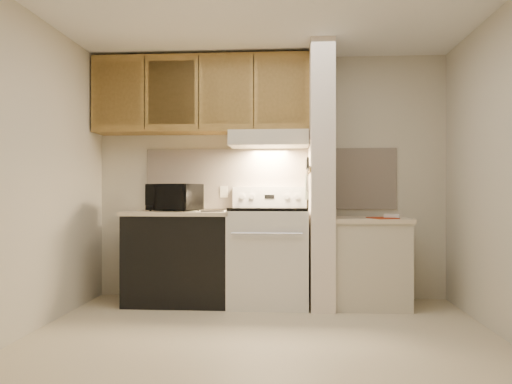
{
  "coord_description": "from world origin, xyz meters",
  "views": [
    {
      "loc": [
        0.21,
        -3.7,
        1.09
      ],
      "look_at": [
        -0.09,
        0.75,
        1.1
      ],
      "focal_mm": 35.0,
      "sensor_mm": 36.0,
      "label": 1
    }
  ],
  "objects": [
    {
      "name": "floor",
      "position": [
        0.0,
        0.0,
        0.0
      ],
      "size": [
        3.6,
        3.6,
        0.0
      ],
      "primitive_type": "plane",
      "color": "beige",
      "rests_on": "ground"
    },
    {
      "name": "wall_right",
      "position": [
        1.8,
        0.0,
        1.25
      ],
      "size": [
        0.02,
        3.0,
        2.5
      ],
      "primitive_type": "cube",
      "color": "beige",
      "rests_on": "floor"
    },
    {
      "name": "range_knob_right_inner",
      "position": [
        0.18,
        1.4,
        1.05
      ],
      "size": [
        0.05,
        0.02,
        0.05
      ],
      "primitive_type": "cylinder",
      "rotation": [
        1.57,
        0.0,
        0.0
      ],
      "color": "silver",
      "rests_on": "range_backguard"
    },
    {
      "name": "knife_blade_b",
      "position": [
        0.38,
        1.01,
        1.21
      ],
      "size": [
        0.01,
        0.04,
        0.18
      ],
      "primitive_type": "cube",
      "color": "silver",
      "rests_on": "knife_strip"
    },
    {
      "name": "range_body",
      "position": [
        0.0,
        1.16,
        0.46
      ],
      "size": [
        0.76,
        0.65,
        0.92
      ],
      "primitive_type": "cube",
      "color": "silver",
      "rests_on": "floor"
    },
    {
      "name": "microwave",
      "position": [
        -0.93,
        1.15,
        1.04
      ],
      "size": [
        0.57,
        0.48,
        0.27
      ],
      "primitive_type": "imported",
      "rotation": [
        0.0,
        0.0,
        -0.37
      ],
      "color": "black",
      "rests_on": "left_countertop"
    },
    {
      "name": "hood_lip",
      "position": [
        0.0,
        1.07,
        1.58
      ],
      "size": [
        0.78,
        0.04,
        0.06
      ],
      "primitive_type": "cube",
      "color": "beige",
      "rests_on": "range_hood"
    },
    {
      "name": "knife_handle_d",
      "position": [
        0.38,
        1.17,
        1.37
      ],
      "size": [
        0.02,
        0.02,
        0.1
      ],
      "primitive_type": "cylinder",
      "color": "black",
      "rests_on": "knife_strip"
    },
    {
      "name": "outlet",
      "position": [
        -0.48,
        1.48,
        1.1
      ],
      "size": [
        0.08,
        0.01,
        0.12
      ],
      "primitive_type": "cube",
      "color": "beige",
      "rests_on": "backsplash"
    },
    {
      "name": "range_knob_left_inner",
      "position": [
        -0.18,
        1.4,
        1.05
      ],
      "size": [
        0.05,
        0.02,
        0.05
      ],
      "primitive_type": "cylinder",
      "rotation": [
        1.57,
        0.0,
        0.0
      ],
      "color": "silver",
      "rests_on": "range_backguard"
    },
    {
      "name": "cab_gap_c",
      "position": [
        -0.14,
        1.16,
        2.08
      ],
      "size": [
        0.01,
        0.01,
        0.73
      ],
      "primitive_type": "cube",
      "color": "black",
      "rests_on": "upper_cabinets"
    },
    {
      "name": "partition_pillar",
      "position": [
        0.51,
        1.15,
        1.25
      ],
      "size": [
        0.22,
        0.7,
        2.5
      ],
      "primitive_type": "cube",
      "color": "#F1DFCF",
      "rests_on": "floor"
    },
    {
      "name": "wall_back",
      "position": [
        0.0,
        1.5,
        1.25
      ],
      "size": [
        3.6,
        2.5,
        0.02
      ],
      "primitive_type": "cube",
      "rotation": [
        1.57,
        0.0,
        0.0
      ],
      "color": "beige",
      "rests_on": "floor"
    },
    {
      "name": "knife_blade_a",
      "position": [
        0.38,
        0.94,
        1.22
      ],
      "size": [
        0.01,
        0.03,
        0.16
      ],
      "primitive_type": "cube",
      "color": "silver",
      "rests_on": "knife_strip"
    },
    {
      "name": "cooktop",
      "position": [
        0.0,
        1.16,
        0.94
      ],
      "size": [
        0.74,
        0.64,
        0.03
      ],
      "primitive_type": "cube",
      "color": "black",
      "rests_on": "range_body"
    },
    {
      "name": "cab_door_a",
      "position": [
        -1.51,
        1.17,
        2.08
      ],
      "size": [
        0.46,
        0.01,
        0.63
      ],
      "primitive_type": "cube",
      "color": "olive",
      "rests_on": "upper_cabinets"
    },
    {
      "name": "left_countertop",
      "position": [
        -0.88,
        1.17,
        0.89
      ],
      "size": [
        1.04,
        0.67,
        0.04
      ],
      "primitive_type": "cube",
      "color": "beige",
      "rests_on": "dishwasher_front"
    },
    {
      "name": "knife_blade_d",
      "position": [
        0.38,
        1.17,
        1.22
      ],
      "size": [
        0.01,
        0.04,
        0.16
      ],
      "primitive_type": "cube",
      "color": "silver",
      "rests_on": "knife_strip"
    },
    {
      "name": "cab_door_c",
      "position": [
        -0.42,
        1.17,
        2.08
      ],
      "size": [
        0.46,
        0.01,
        0.63
      ],
      "primitive_type": "cube",
      "color": "olive",
      "rests_on": "upper_cabinets"
    },
    {
      "name": "backsplash",
      "position": [
        0.0,
        1.49,
        1.24
      ],
      "size": [
        2.6,
        0.02,
        0.63
      ],
      "primitive_type": "cube",
      "color": "#F2DDCB",
      "rests_on": "wall_back"
    },
    {
      "name": "oven_handle",
      "position": [
        0.0,
        0.8,
        0.72
      ],
      "size": [
        0.65,
        0.02,
        0.02
      ],
      "primitive_type": "cylinder",
      "rotation": [
        0.0,
        1.57,
        0.0
      ],
      "color": "silver",
      "rests_on": "range_body"
    },
    {
      "name": "range_knob_left_outer",
      "position": [
        -0.28,
        1.4,
        1.05
      ],
      "size": [
        0.05,
        0.02,
        0.05
      ],
      "primitive_type": "cylinder",
      "rotation": [
        1.57,
        0.0,
        0.0
      ],
      "color": "silver",
      "rests_on": "range_backguard"
    },
    {
      "name": "oven_mitt",
      "position": [
        0.38,
        1.32,
        1.15
      ],
      "size": [
        0.03,
        0.1,
        0.25
      ],
      "primitive_type": "cube",
      "color": "gray",
      "rests_on": "partition_pillar"
    },
    {
      "name": "dishwasher_front",
      "position": [
        -0.88,
        1.17,
        0.43
      ],
      "size": [
        1.0,
        0.63,
        0.87
      ],
      "primitive_type": "cube",
      "color": "black",
      "rests_on": "floor"
    },
    {
      "name": "knife_handle_a",
      "position": [
        0.38,
        0.94,
        1.37
      ],
      "size": [
        0.02,
        0.02,
        0.1
      ],
      "primitive_type": "cylinder",
      "color": "black",
      "rests_on": "knife_strip"
    },
    {
      "name": "upper_cabinets",
      "position": [
        -0.69,
        1.32,
        2.08
      ],
      "size": [
        2.18,
        0.33,
        0.77
      ],
      "primitive_type": "cube",
      "color": "olive",
      "rests_on": "wall_back"
    },
    {
      "name": "knife_handle_e",
      "position": [
        0.38,
        1.25,
        1.37
      ],
      "size": [
        0.02,
        0.02,
        0.1
      ],
      "primitive_type": "cylinder",
      "color": "black",
      "rests_on": "knife_strip"
    },
    {
      "name": "range_backguard",
      "position": [
        0.0,
        1.44,
        1.05
      ],
      "size": [
        0.76,
        0.08,
        0.2
      ],
      "primitive_type": "cube",
      "color": "silver",
      "rests_on": "range_body"
    },
    {
      "name": "red_folder",
      "position": [
        1.07,
        1.0,
        0.85
      ],
      "size": [
        0.28,
        0.33,
        0.01
      ],
      "primitive_type": "cube",
      "rotation": [
        0.0,
        0.0,
        0.33
      ],
      "color": "#962C11",
      "rests_on": "right_countertop"
    },
    {
      "name": "oven_window",
      "position": [
        0.0,
        0.84,
        0.5
      ],
      "size": [
        0.5,
        0.01,
        0.3
      ],
      "primitive_type": "cube",
      "color": "black",
      "rests_on": "range_body"
    },
    {
      "name": "cab_door_d",
      "position": [
        0.13,
        1.17,
        2.08
      ],
      "size": [
        0.46,
        0.01,
        0.63
      ],
      "primitive_type": "cube",
      "color": "olive",
      "rests_on": "upper_cabinets"
    },
    {
      "name": "cab_gap_a",
      "position": [
        -1.23,
        1.16,
        2.08
      ],
      "size": [
        0.01,
        0.01,
        0.73
      ],
      "primitive_type": "cube",
      "color": "black",
      "rests_on": "upper_cabinets"
    },
    {
      "name": "ceiling",
      "position": [
        0.0,
        0.0,
        2.5
      ],
      "size": [
        3.6,
        3.6,
        0.0
      ],
      "primitive_type": "plane",
      "rotation": [
        3.14,
        0.0,
        0.0
      ],
      "color": "white",
      "rests_on": "wall_back"
    },
    {
      "name": "knife_blade_c",
      "position": [
        0.38,
        1.1,
        1.2
      ],
      "size": [
        0.01,
        0.04,
        0.2
      ],
      "primitive_type": "cube",
      "color": "silver",
      "rests_on": "knife_strip"
    },
    {
      "name": "wall_left",
      "position": [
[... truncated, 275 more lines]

